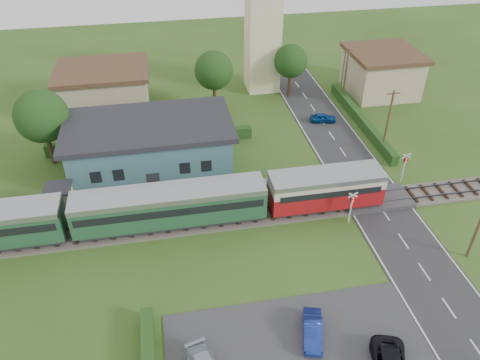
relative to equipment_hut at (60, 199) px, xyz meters
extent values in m
plane|color=#2D4C19|center=(18.00, -5.20, -1.75)|extent=(120.00, 120.00, 0.00)
cube|color=#4C443D|center=(18.00, -3.20, -1.65)|extent=(76.00, 3.20, 0.20)
cube|color=#3F3F47|center=(18.00, -3.92, -1.33)|extent=(76.00, 0.08, 0.15)
cube|color=#3F3F47|center=(18.00, -2.48, -1.33)|extent=(76.00, 0.08, 0.15)
cube|color=#28282B|center=(28.00, -5.20, -1.72)|extent=(6.00, 70.00, 0.05)
cube|color=#333335|center=(16.50, -17.20, -1.71)|extent=(17.00, 9.00, 0.08)
cube|color=#333335|center=(28.00, -3.20, -1.52)|extent=(6.20, 3.40, 0.45)
cube|color=gray|center=(8.00, 0.00, -1.52)|extent=(30.00, 3.00, 0.45)
cube|color=beige|center=(0.00, 0.00, -0.10)|extent=(2.00, 2.00, 2.40)
cube|color=#232328|center=(0.00, 0.00, 1.18)|extent=(2.30, 2.30, 0.15)
cube|color=#386A7A|center=(8.00, 5.80, 0.65)|extent=(15.00, 8.00, 4.80)
cube|color=#232328|center=(8.00, 5.80, 3.30)|extent=(16.00, 9.00, 0.50)
cube|color=#232328|center=(8.00, 1.86, -0.65)|extent=(1.20, 0.12, 2.20)
cube|color=black|center=(3.00, 1.86, 0.65)|extent=(1.00, 0.12, 1.20)
cube|color=black|center=(5.00, 1.86, 0.65)|extent=(1.00, 0.12, 1.20)
cube|color=black|center=(11.00, 1.86, 0.65)|extent=(1.00, 0.12, 1.20)
cube|color=black|center=(13.00, 1.86, 0.65)|extent=(1.00, 0.12, 1.20)
cube|color=#232328|center=(22.91, -3.20, -1.16)|extent=(9.00, 2.20, 0.50)
cube|color=maroon|center=(22.91, -3.20, -0.16)|extent=(10.00, 2.80, 1.80)
cube|color=beige|center=(22.91, -3.20, 1.09)|extent=(10.00, 2.82, 0.90)
cube|color=black|center=(22.91, -3.20, 0.74)|extent=(9.00, 2.88, 0.60)
cube|color=#989B9F|center=(22.91, -3.20, 1.74)|extent=(10.00, 2.90, 0.45)
cube|color=#232328|center=(9.31, -3.20, -1.16)|extent=(15.20, 2.20, 0.50)
cube|color=#224E30|center=(9.31, -3.20, 0.34)|extent=(16.00, 2.80, 2.60)
cube|color=black|center=(9.31, -3.20, 0.74)|extent=(15.40, 2.86, 0.70)
cube|color=#989B9F|center=(9.31, -3.20, 1.74)|extent=(16.00, 2.90, 0.50)
cube|color=beige|center=(23.00, 22.80, 5.25)|extent=(4.00, 4.00, 14.00)
cube|color=tan|center=(3.00, 19.80, 0.75)|extent=(10.00, 8.00, 5.00)
cube|color=#472D1E|center=(3.00, 19.80, 3.50)|extent=(10.80, 8.80, 0.50)
cube|color=tan|center=(38.00, 18.80, 0.75)|extent=(8.00, 8.00, 5.00)
cube|color=#472D1E|center=(38.00, 18.80, 3.50)|extent=(8.80, 8.80, 0.50)
cube|color=#193814|center=(32.20, 10.80, -1.15)|extent=(0.80, 18.00, 1.20)
cube|color=#193814|center=(8.00, 10.30, -1.10)|extent=(22.00, 0.80, 1.30)
cylinder|color=#332316|center=(-2.00, 8.80, 0.32)|extent=(0.44, 0.44, 4.12)
sphere|color=#143311|center=(-2.00, 8.80, 3.65)|extent=(5.20, 5.20, 5.20)
cylinder|color=#332316|center=(16.00, 17.80, 0.18)|extent=(0.44, 0.44, 3.85)
sphere|color=#143311|center=(16.00, 17.80, 3.29)|extent=(4.60, 4.60, 4.60)
cylinder|color=#332316|center=(26.00, 19.80, 0.04)|extent=(0.44, 0.44, 3.58)
sphere|color=#143311|center=(26.00, 19.80, 2.93)|extent=(4.20, 4.20, 4.20)
cylinder|color=#473321|center=(32.20, -11.20, 1.75)|extent=(0.22, 0.22, 7.00)
cylinder|color=#473321|center=(32.20, 4.80, 1.75)|extent=(0.22, 0.22, 7.00)
cube|color=#473321|center=(32.20, 4.80, 4.95)|extent=(1.40, 0.10, 0.10)
cylinder|color=#473321|center=(32.20, 16.80, 1.75)|extent=(0.22, 0.22, 7.00)
cube|color=#473321|center=(32.20, 16.80, 4.95)|extent=(1.40, 0.10, 0.10)
cylinder|color=silver|center=(24.40, -5.60, -0.25)|extent=(0.12, 0.12, 3.00)
cube|color=#232328|center=(24.40, -5.60, 0.85)|extent=(0.35, 0.18, 0.55)
sphere|color=#FF190C|center=(24.40, -5.72, 1.00)|extent=(0.14, 0.14, 0.14)
sphere|color=#FF190C|center=(24.40, -5.72, 0.70)|extent=(0.14, 0.14, 0.14)
cube|color=silver|center=(24.40, -5.60, 1.25)|extent=(0.84, 0.05, 0.55)
cube|color=silver|center=(24.40, -5.60, 1.25)|extent=(0.84, 0.05, 0.55)
cylinder|color=silver|center=(31.60, -0.80, -0.25)|extent=(0.12, 0.12, 3.00)
cube|color=#232328|center=(31.60, -0.80, 0.85)|extent=(0.35, 0.18, 0.55)
sphere|color=#FF190C|center=(31.60, -0.92, 1.00)|extent=(0.14, 0.14, 0.14)
sphere|color=#FF190C|center=(31.60, -0.92, 0.70)|extent=(0.14, 0.14, 0.14)
cube|color=silver|center=(31.60, -0.80, 1.25)|extent=(0.84, 0.05, 0.55)
cube|color=silver|center=(31.60, -0.80, 1.25)|extent=(0.84, 0.05, 0.55)
cylinder|color=#3F3F47|center=(-4.00, 14.80, 0.75)|extent=(0.14, 0.14, 5.00)
sphere|color=orange|center=(-4.00, 14.80, 3.25)|extent=(0.30, 0.30, 0.30)
cylinder|color=#3F3F47|center=(34.00, 21.80, 0.75)|extent=(0.14, 0.14, 5.00)
sphere|color=orange|center=(34.00, 21.80, 3.25)|extent=(0.30, 0.30, 0.30)
imported|color=navy|center=(28.05, 12.11, -1.18)|extent=(3.22, 1.74, 1.04)
imported|color=navy|center=(17.73, -16.16, -1.09)|extent=(2.12, 3.68, 1.15)
imported|color=gray|center=(16.44, 0.13, -0.33)|extent=(0.82, 0.66, 1.94)
imported|color=gray|center=(0.13, -0.37, -0.50)|extent=(0.80, 0.91, 1.60)
camera|label=1|loc=(9.52, -34.17, 24.99)|focal=35.00mm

